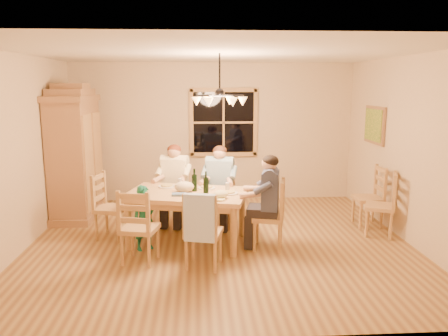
{
  "coord_description": "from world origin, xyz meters",
  "views": [
    {
      "loc": [
        -0.31,
        -6.09,
        2.27
      ],
      "look_at": [
        0.07,
        0.1,
        1.09
      ],
      "focal_mm": 35.0,
      "sensor_mm": 36.0,
      "label": 1
    }
  ],
  "objects": [
    {
      "name": "wine_glass_b",
      "position": [
        0.11,
        -0.02,
        0.83
      ],
      "size": [
        0.06,
        0.06,
        0.14
      ],
      "primitive_type": "cylinder",
      "color": "silver",
      "rests_on": "dining_table"
    },
    {
      "name": "cap",
      "position": [
        -0.01,
        -0.36,
        0.82
      ],
      "size": [
        0.2,
        0.2,
        0.11
      ],
      "primitive_type": "ellipsoid",
      "color": "beige",
      "rests_on": "dining_table"
    },
    {
      "name": "cloth_bundle",
      "position": [
        -0.51,
        0.03,
        0.84
      ],
      "size": [
        0.28,
        0.22,
        0.15
      ],
      "primitive_type": "ellipsoid",
      "color": "beige",
      "rests_on": "dining_table"
    },
    {
      "name": "armoire",
      "position": [
        -2.42,
        1.49,
        1.06
      ],
      "size": [
        0.66,
        1.4,
        2.3
      ],
      "color": "olive",
      "rests_on": "floor"
    },
    {
      "name": "plate_plaid",
      "position": [
        -0.19,
        0.21,
        0.77
      ],
      "size": [
        0.26,
        0.26,
        0.02
      ],
      "primitive_type": "cylinder",
      "color": "white",
      "rests_on": "dining_table"
    },
    {
      "name": "adult_plaid_man",
      "position": [
        0.04,
        0.71,
        0.84
      ],
      "size": [
        0.47,
        0.5,
        0.87
      ],
      "rotation": [
        0.0,
        0.0,
        2.9
      ],
      "color": "teal",
      "rests_on": "floor"
    },
    {
      "name": "chair_near_left",
      "position": [
        -1.07,
        -0.66,
        0.3
      ],
      "size": [
        0.53,
        0.51,
        0.99
      ],
      "rotation": [
        0.0,
        0.0,
        -0.24
      ],
      "color": "tan",
      "rests_on": "floor"
    },
    {
      "name": "chair_spare_front",
      "position": [
        2.45,
        0.16,
        0.3
      ],
      "size": [
        0.56,
        0.57,
        0.99
      ],
      "rotation": [
        0.0,
        0.0,
        1.15
      ],
      "color": "tan",
      "rests_on": "floor"
    },
    {
      "name": "napkin",
      "position": [
        -0.59,
        -0.17,
        0.78
      ],
      "size": [
        0.21,
        0.18,
        0.03
      ],
      "primitive_type": "cube",
      "rotation": [
        0.0,
        0.0,
        -0.24
      ],
      "color": "slate",
      "rests_on": "dining_table"
    },
    {
      "name": "chair_far_right",
      "position": [
        0.04,
        0.71,
        0.3
      ],
      "size": [
        0.53,
        0.51,
        0.99
      ],
      "rotation": [
        0.0,
        0.0,
        2.9
      ],
      "color": "tan",
      "rests_on": "floor"
    },
    {
      "name": "chair_spare_back",
      "position": [
        2.45,
        0.64,
        0.3
      ],
      "size": [
        0.42,
        0.44,
        0.99
      ],
      "rotation": [
        0.0,
        0.0,
        1.56
      ],
      "color": "tan",
      "rests_on": "floor"
    },
    {
      "name": "chair_far_left",
      "position": [
        -0.69,
        0.88,
        0.3
      ],
      "size": [
        0.53,
        0.51,
        0.99
      ],
      "rotation": [
        0.0,
        0.0,
        2.9
      ],
      "color": "tan",
      "rests_on": "floor"
    },
    {
      "name": "wall_back",
      "position": [
        0.0,
        2.5,
        1.35
      ],
      "size": [
        5.5,
        0.02,
        2.7
      ],
      "primitive_type": "cube",
      "color": "beige",
      "rests_on": "floor"
    },
    {
      "name": "chair_near_right",
      "position": [
        -0.25,
        -0.86,
        0.3
      ],
      "size": [
        0.53,
        0.51,
        0.99
      ],
      "rotation": [
        0.0,
        0.0,
        -0.24
      ],
      "color": "tan",
      "rests_on": "floor"
    },
    {
      "name": "child",
      "position": [
        -1.06,
        -0.21,
        0.46
      ],
      "size": [
        0.4,
        0.36,
        0.92
      ],
      "primitive_type": "imported",
      "rotation": [
        0.0,
        0.0,
        0.53
      ],
      "color": "#19725A",
      "rests_on": "floor"
    },
    {
      "name": "plate_slate",
      "position": [
        0.12,
        -0.12,
        0.77
      ],
      "size": [
        0.26,
        0.26,
        0.02
      ],
      "primitive_type": "cylinder",
      "color": "white",
      "rests_on": "dining_table"
    },
    {
      "name": "chandelier",
      "position": [
        -0.0,
        0.0,
        2.08
      ],
      "size": [
        0.77,
        0.68,
        0.71
      ],
      "color": "black",
      "rests_on": "ceiling"
    },
    {
      "name": "chair_end_right",
      "position": [
        0.67,
        -0.27,
        0.3
      ],
      "size": [
        0.51,
        0.53,
        0.99
      ],
      "rotation": [
        0.0,
        0.0,
        1.33
      ],
      "color": "tan",
      "rests_on": "floor"
    },
    {
      "name": "chair_end_left",
      "position": [
        -1.61,
        0.29,
        0.3
      ],
      "size": [
        0.51,
        0.53,
        0.99
      ],
      "rotation": [
        0.0,
        0.0,
        -1.81
      ],
      "color": "tan",
      "rests_on": "floor"
    },
    {
      "name": "wine_bottle_a",
      "position": [
        -0.36,
        0.07,
        0.93
      ],
      "size": [
        0.08,
        0.08,
        0.33
      ],
      "primitive_type": "cylinder",
      "color": "black",
      "rests_on": "dining_table"
    },
    {
      "name": "ceiling",
      "position": [
        0.0,
        0.0,
        2.7
      ],
      "size": [
        5.5,
        5.0,
        0.02
      ],
      "primitive_type": "cube",
      "color": "white",
      "rests_on": "wall_back"
    },
    {
      "name": "window",
      "position": [
        0.2,
        2.47,
        1.55
      ],
      "size": [
        1.3,
        0.06,
        1.3
      ],
      "color": "black",
      "rests_on": "wall_back"
    },
    {
      "name": "wine_bottle_b",
      "position": [
        -0.2,
        -0.13,
        0.93
      ],
      "size": [
        0.08,
        0.08,
        0.33
      ],
      "primitive_type": "cylinder",
      "color": "black",
      "rests_on": "dining_table"
    },
    {
      "name": "painting",
      "position": [
        2.71,
        1.2,
        1.6
      ],
      "size": [
        0.06,
        0.78,
        0.64
      ],
      "color": "olive",
      "rests_on": "wall_right"
    },
    {
      "name": "adult_woman",
      "position": [
        -0.69,
        0.88,
        0.84
      ],
      "size": [
        0.47,
        0.5,
        0.87
      ],
      "rotation": [
        0.0,
        0.0,
        2.9
      ],
      "color": "#F7ECBF",
      "rests_on": "floor"
    },
    {
      "name": "wall_left",
      "position": [
        -2.75,
        0.0,
        1.35
      ],
      "size": [
        0.02,
        5.0,
        2.7
      ],
      "primitive_type": "cube",
      "color": "beige",
      "rests_on": "floor"
    },
    {
      "name": "wall_right",
      "position": [
        2.75,
        0.0,
        1.35
      ],
      "size": [
        0.02,
        5.0,
        2.7
      ],
      "primitive_type": "cube",
      "color": "beige",
      "rests_on": "floor"
    },
    {
      "name": "adult_slate_man",
      "position": [
        0.67,
        -0.27,
        0.84
      ],
      "size": [
        0.5,
        0.47,
        0.87
      ],
      "rotation": [
        0.0,
        0.0,
        1.33
      ],
      "color": "#3C4360",
      "rests_on": "floor"
    },
    {
      "name": "dining_table",
      "position": [
        -0.47,
        0.01,
        0.66
      ],
      "size": [
        1.88,
        1.4,
        0.76
      ],
      "rotation": [
        0.0,
        0.0,
        -0.24
      ],
      "color": "#B68151",
      "rests_on": "floor"
    },
    {
      "name": "plate_woman",
      "position": [
        -0.78,
        0.35,
        0.77
      ],
      "size": [
        0.26,
        0.26,
        0.02
      ],
      "primitive_type": "cylinder",
      "color": "white",
      "rests_on": "dining_table"
    },
    {
      "name": "towel",
      "position": [
        -0.3,
        -1.05,
        0.7
      ],
      "size": [
        0.39,
        0.19,
        0.58
      ],
      "primitive_type": "cube",
      "rotation": [
        0.0,
        0.0,
        -0.24
      ],
      "color": "#B6CFF7",
      "rests_on": "chair_near_right"
    },
    {
      "name": "floor",
      "position": [
        0.0,
        0.0,
        0.0
      ],
      "size": [
        5.5,
        5.5,
        0.0
      ],
      "primitive_type": "plane",
      "color": "brown",
      "rests_on": "ground"
    },
    {
      "name": "wine_glass_a",
      "position": [
        -0.58,
        0.29,
        0.83
      ],
      "size": [
        0.06,
        0.06,
        0.14
      ],
      "primitive_type": "cylinder",
      "color": "silver",
      "rests_on": "dining_table"
    }
  ]
}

